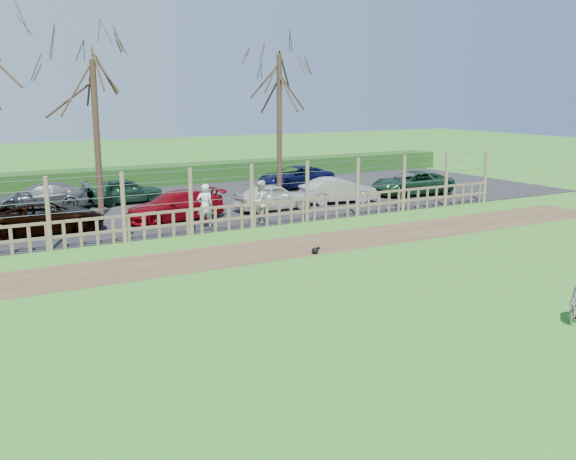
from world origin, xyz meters
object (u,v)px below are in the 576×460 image
car_2 (45,217)px  car_12 (295,177)px  visitor_a (205,206)px  car_5 (338,190)px  tree_right (279,92)px  car_9 (41,197)px  car_4 (273,197)px  tree_mid (95,100)px  visitor_b (260,202)px  crow (315,251)px  car_10 (125,191)px  car_6 (412,183)px  car_3 (175,206)px

car_2 → car_12: (13.96, 5.54, 0.00)m
visitor_a → car_5: visitor_a is taller
tree_right → car_2: 12.97m
car_9 → car_4: bearing=67.2°
car_9 → car_12: (13.31, 0.34, 0.00)m
car_9 → tree_right: bearing=86.4°
tree_mid → car_4: (6.96, -2.59, -4.23)m
tree_right → visitor_b: 7.94m
crow → car_12: 14.75m
tree_mid → car_10: tree_mid is taller
tree_right → car_6: (6.30, -2.66, -4.60)m
car_3 → car_9: size_ratio=1.00×
crow → car_4: size_ratio=0.09×
car_12 → tree_right: bearing=-48.1°
visitor_b → tree_mid: bearing=-60.0°
visitor_b → car_10: bearing=-81.5°
tree_mid → crow: (4.45, -10.24, -4.75)m
car_4 → car_9: same height
car_3 → car_10: 5.20m
car_5 → car_9: same height
car_5 → car_10: same height
tree_mid → car_5: tree_mid is taller
car_2 → car_12: same height
car_2 → crow: bearing=-135.3°
car_6 → car_10: bearing=-102.8°
tree_right → car_4: 5.91m
car_4 → visitor_a: bearing=115.5°
visitor_a → car_2: (-5.55, 2.05, -0.26)m
visitor_a → car_3: bearing=-66.9°
visitor_a → crow: bearing=115.9°
tree_mid → tree_right: tree_right is taller
tree_right → car_3: 8.68m
visitor_a → car_10: bearing=-71.5°
crow → car_6: 13.53m
car_2 → car_9: bearing=-6.0°
car_4 → car_6: same height
visitor_a → car_5: (7.76, 2.39, -0.26)m
tree_mid → car_2: 5.70m
tree_right → car_10: tree_right is taller
car_3 → car_6: (12.93, 0.53, 0.00)m
visitor_a → car_9: bearing=-46.2°
visitor_b → car_4: bearing=-144.0°
car_3 → car_6: bearing=84.7°
crow → car_3: (-2.08, 7.55, 0.52)m
car_2 → car_6: size_ratio=1.00×
car_3 → car_9: same height
crow → car_5: car_5 is taller
tree_right → car_12: bearing=45.9°
car_9 → car_5: bearing=75.7°
visitor_a → tree_right: bearing=-129.8°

